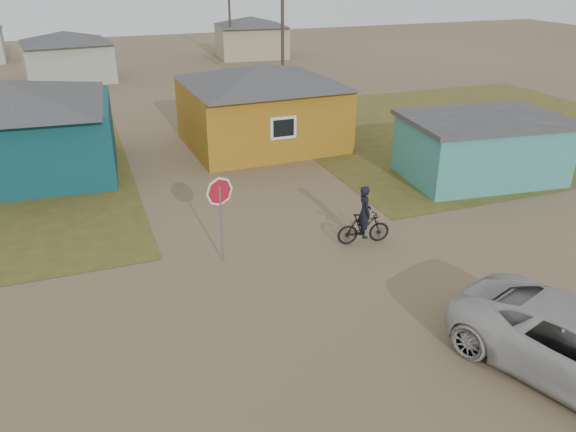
# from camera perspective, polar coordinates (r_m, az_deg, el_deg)

# --- Properties ---
(ground) EXTENTS (120.00, 120.00, 0.00)m
(ground) POSITION_cam_1_polar(r_m,az_deg,el_deg) (15.22, 4.99, -8.75)
(ground) COLOR #7A6346
(grass_ne) EXTENTS (20.00, 18.00, 0.00)m
(grass_ne) POSITION_cam_1_polar(r_m,az_deg,el_deg) (32.42, 17.90, 8.58)
(grass_ne) COLOR brown
(grass_ne) RESTS_ON ground
(house_teal) EXTENTS (8.93, 7.08, 4.00)m
(house_teal) POSITION_cam_1_polar(r_m,az_deg,el_deg) (25.82, -26.45, 7.99)
(house_teal) COLOR #0B363D
(house_teal) RESTS_ON ground
(house_yellow) EXTENTS (7.72, 6.76, 3.90)m
(house_yellow) POSITION_cam_1_polar(r_m,az_deg,el_deg) (27.41, -2.70, 11.26)
(house_yellow) COLOR #9F6D18
(house_yellow) RESTS_ON ground
(shed_turquoise) EXTENTS (6.71, 4.93, 2.60)m
(shed_turquoise) POSITION_cam_1_polar(r_m,az_deg,el_deg) (24.48, 19.01, 6.61)
(shed_turquoise) COLOR teal
(shed_turquoise) RESTS_ON ground
(house_pale_west) EXTENTS (7.04, 6.15, 3.60)m
(house_pale_west) POSITION_cam_1_polar(r_m,az_deg,el_deg) (45.84, -21.52, 14.92)
(house_pale_west) COLOR #98A58E
(house_pale_west) RESTS_ON ground
(house_beige_east) EXTENTS (6.95, 6.05, 3.60)m
(house_beige_east) POSITION_cam_1_polar(r_m,az_deg,el_deg) (54.11, -3.75, 17.76)
(house_beige_east) COLOR #9B926E
(house_beige_east) RESTS_ON ground
(utility_pole_near) EXTENTS (1.40, 0.20, 8.00)m
(utility_pole_near) POSITION_cam_1_polar(r_m,az_deg,el_deg) (35.78, -0.56, 17.93)
(utility_pole_near) COLOR #413127
(utility_pole_near) RESTS_ON ground
(utility_pole_far) EXTENTS (1.40, 0.20, 8.00)m
(utility_pole_far) POSITION_cam_1_polar(r_m,az_deg,el_deg) (51.28, -5.96, 19.87)
(utility_pole_far) COLOR #413127
(utility_pole_far) RESTS_ON ground
(stop_sign) EXTENTS (0.89, 0.12, 2.72)m
(stop_sign) POSITION_cam_1_polar(r_m,az_deg,el_deg) (16.35, -6.92, 1.53)
(stop_sign) COLOR gray
(stop_sign) RESTS_ON ground
(cyclist) EXTENTS (1.79, 0.73, 1.96)m
(cyclist) POSITION_cam_1_polar(r_m,az_deg,el_deg) (18.00, 7.72, -0.68)
(cyclist) COLOR black
(cyclist) RESTS_ON ground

